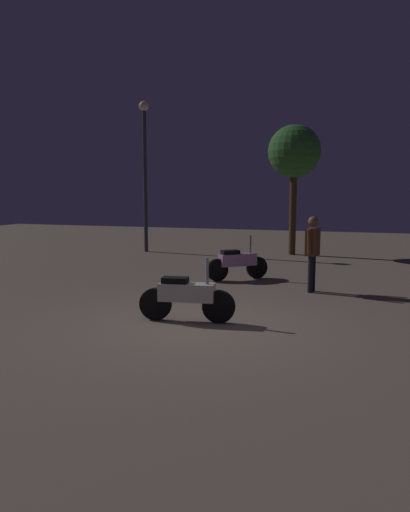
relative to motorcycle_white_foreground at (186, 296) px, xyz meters
The scene contains 6 objects.
ground_plane 0.55m from the motorcycle_white_foreground, 35.40° to the right, with size 40.00×40.00×0.00m, color #756656.
motorcycle_white_foreground is the anchor object (origin of this frame).
motorcycle_pink_parked_left 4.04m from the motorcycle_white_foreground, 91.93° to the left, with size 1.34×1.13×1.11m.
person_rider_beside 3.65m from the motorcycle_white_foreground, 60.35° to the left, with size 0.30×0.67×1.67m.
streetlamp_near 10.20m from the motorcycle_white_foreground, 119.10° to the left, with size 0.36×0.36×5.41m.
tree_left_bg 9.89m from the motorcycle_white_foreground, 86.99° to the left, with size 1.81×1.81×4.48m.
Camera 1 is at (2.50, -7.24, 2.20)m, focal length 33.42 mm.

